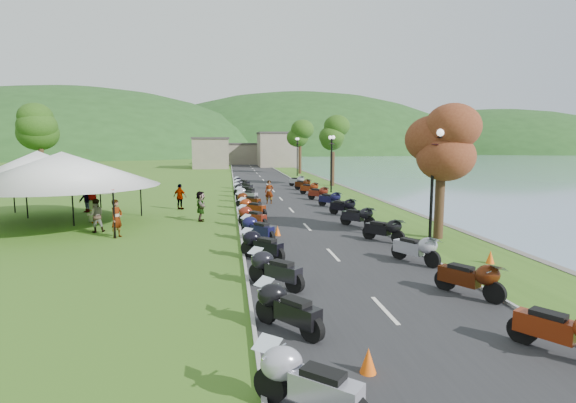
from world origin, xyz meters
name	(u,v)px	position (x,y,z in m)	size (l,w,h in m)	color
road	(273,191)	(0.00, 40.00, 0.01)	(7.00, 120.00, 0.02)	#272729
hills_backdrop	(237,152)	(0.00, 200.00, 0.00)	(360.00, 120.00, 76.00)	#285621
far_building	(239,153)	(-2.00, 85.00, 2.50)	(18.00, 16.00, 5.00)	gray
moto_row_left	(261,237)	(-2.79, 17.28, 0.55)	(2.60, 52.23, 1.10)	#331411
moto_row_right	(359,217)	(2.77, 21.78, 0.55)	(2.60, 46.49, 1.10)	#331411
vendor_tent_main	(64,190)	(-12.69, 23.72, 2.00)	(6.54, 6.54, 4.00)	silver
vendor_tent_side	(40,185)	(-15.06, 26.71, 2.00)	(5.27, 5.27, 4.00)	silver
tree_lakeside	(441,161)	(5.61, 18.45, 3.63)	(2.62, 2.62, 7.27)	#2F5C17
pedestrian_a	(118,237)	(-9.36, 20.67, 0.00)	(0.66, 0.49, 1.82)	slate
pedestrian_b	(97,232)	(-10.73, 22.13, 0.00)	(0.82, 0.45, 1.69)	slate
pedestrian_c	(87,212)	(-13.23, 28.96, 0.00)	(1.21, 0.50, 1.88)	slate
traffic_cone_near	(368,361)	(-1.46, 6.87, 0.26)	(0.34, 0.34, 0.53)	#F2590C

